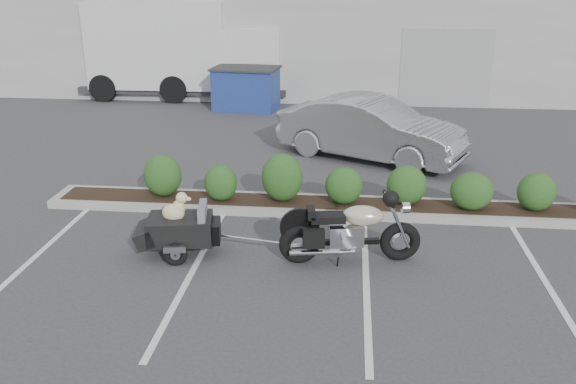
# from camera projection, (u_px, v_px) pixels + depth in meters

# --- Properties ---
(ground) EXTENTS (90.00, 90.00, 0.00)m
(ground) POSITION_uv_depth(u_px,v_px,m) (291.00, 259.00, 9.94)
(ground) COLOR #38383A
(ground) RESTS_ON ground
(planter_kerb) EXTENTS (12.00, 1.00, 0.15)m
(planter_kerb) POSITION_uv_depth(u_px,v_px,m) (353.00, 207.00, 11.87)
(planter_kerb) COLOR #9E9E93
(planter_kerb) RESTS_ON ground
(building) EXTENTS (26.00, 10.00, 4.00)m
(building) POSITION_uv_depth(u_px,v_px,m) (332.00, 31.00, 25.11)
(building) COLOR #9EA099
(building) RESTS_ON ground
(motorcycle) EXTENTS (2.28, 0.91, 1.32)m
(motorcycle) POSITION_uv_depth(u_px,v_px,m) (350.00, 232.00, 9.66)
(motorcycle) COLOR black
(motorcycle) RESTS_ON ground
(pet_trailer) EXTENTS (1.85, 1.05, 1.09)m
(pet_trailer) POSITION_uv_depth(u_px,v_px,m) (179.00, 228.00, 9.97)
(pet_trailer) COLOR black
(pet_trailer) RESTS_ON ground
(sedan) EXTENTS (4.81, 3.44, 1.51)m
(sedan) POSITION_uv_depth(u_px,v_px,m) (371.00, 129.00, 14.91)
(sedan) COLOR #B2B1B9
(sedan) RESTS_ON ground
(dumpster) EXTENTS (2.28, 1.70, 1.40)m
(dumpster) POSITION_uv_depth(u_px,v_px,m) (246.00, 88.00, 20.20)
(dumpster) COLOR navy
(dumpster) RESTS_ON ground
(delivery_truck) EXTENTS (7.43, 2.69, 3.39)m
(delivery_truck) POSITION_uv_depth(u_px,v_px,m) (185.00, 51.00, 21.93)
(delivery_truck) COLOR silver
(delivery_truck) RESTS_ON ground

